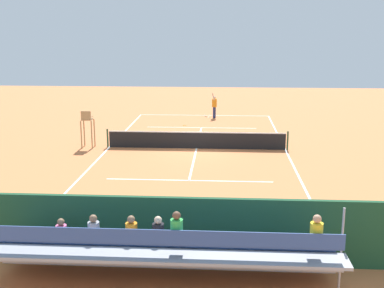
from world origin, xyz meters
name	(u,v)px	position (x,y,z in m)	size (l,w,h in m)	color
ground_plane	(197,148)	(0.00, 0.00, 0.00)	(60.00, 60.00, 0.00)	#D17542
court_line_markings	(197,148)	(0.00, -0.04, 0.00)	(10.10, 22.20, 0.01)	white
tennis_net	(197,140)	(0.00, 0.00, 0.50)	(10.30, 0.10, 1.07)	black
backdrop_wall	(170,230)	(0.00, 14.00, 1.00)	(18.00, 0.16, 2.00)	#1E4C2D
bleacher_stand	(163,253)	(0.03, 15.37, 0.94)	(9.06, 2.40, 2.48)	#9EA0A5
umpire_chair	(87,125)	(6.20, 0.17, 1.31)	(0.67, 0.67, 2.14)	#A88456
courtside_bench	(249,236)	(-2.31, 13.27, 0.56)	(1.80, 0.40, 0.93)	#234C2D
equipment_bag	(202,248)	(-0.90, 13.40, 0.18)	(0.90, 0.36, 0.36)	black
tennis_player	(214,105)	(-0.80, -9.91, 1.02)	(0.47, 0.55, 1.93)	navy
tennis_racket	(209,117)	(-0.36, -10.12, 0.01)	(0.52, 0.51, 0.03)	black
tennis_ball_near	(185,125)	(1.15, -6.66, 0.03)	(0.07, 0.07, 0.07)	#CCDB33
tennis_ball_far	(184,125)	(1.27, -6.60, 0.03)	(0.07, 0.07, 0.07)	#CCDB33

